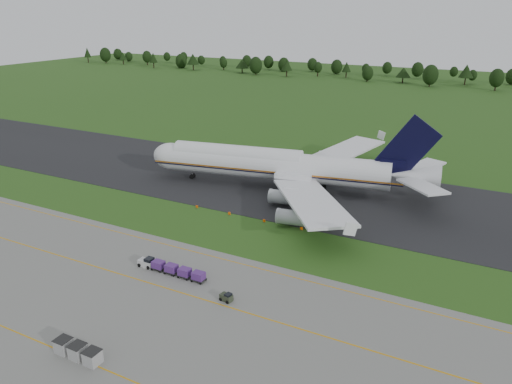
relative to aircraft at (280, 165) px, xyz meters
The scene contains 10 objects.
ground 27.74m from the aircraft, 84.44° to the right, with size 600.00×600.00×0.00m, color #264D17.
apron 61.36m from the aircraft, 87.53° to the right, with size 300.00×52.00×0.06m, color slate.
taxiway 6.16m from the aircraft, 19.76° to the left, with size 300.00×40.00×0.08m, color black.
apron_markings 54.37m from the aircraft, 87.21° to the right, with size 300.00×30.20×0.01m.
tree_line 192.28m from the aircraft, 85.22° to the left, with size 525.62×23.62×11.44m.
aircraft is the anchor object (origin of this frame).
baggage_train 45.32m from the aircraft, 87.55° to the right, with size 12.65×1.62×1.55m.
utility_cart 50.02m from the aircraft, 73.61° to the right, with size 1.96×1.36×1.00m.
uld_row 67.22m from the aircraft, 86.06° to the right, with size 6.65×1.85×1.83m.
edge_markers 20.58m from the aircraft, 84.16° to the right, with size 24.60×0.30×0.60m.
Camera 1 is at (44.30, -73.94, 39.95)m, focal length 35.00 mm.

